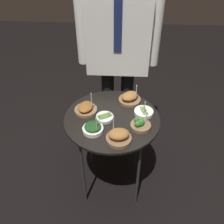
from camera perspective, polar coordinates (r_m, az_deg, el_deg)
ground_plane at (r=2.30m, az=0.00°, el=-15.27°), size 8.00×8.00×0.00m
serving_cart at (r=1.80m, az=0.00°, el=-2.55°), size 0.68×0.68×0.73m
bowl_asparagus_front_center at (r=1.75m, az=-1.68°, el=-1.20°), size 0.12×0.12×0.03m
bowl_roast_back_right at (r=1.90m, az=4.08°, el=3.26°), size 0.17×0.17×0.15m
bowl_roast_mid_right at (r=1.81m, az=-6.02°, el=0.81°), size 0.17×0.17×0.16m
bowl_roast_front_left at (r=1.57m, az=1.55°, el=-5.57°), size 0.16×0.16×0.17m
bowl_broccoli_near_rim at (r=1.68m, az=6.49°, el=-2.82°), size 0.14×0.14×0.12m
bowl_asparagus_front_right at (r=1.80m, az=7.25°, el=-0.00°), size 0.14×0.14×0.13m
bowl_spinach_mid_left at (r=1.65m, az=-4.39°, el=-3.73°), size 0.14×0.14×0.14m
waiter_figure at (r=1.98m, az=1.42°, el=15.91°), size 0.64×0.24×1.73m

